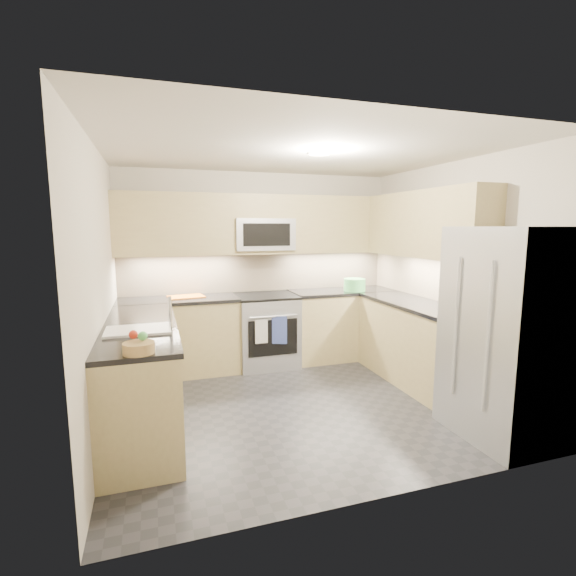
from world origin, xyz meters
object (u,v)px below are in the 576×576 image
(gas_range, at_px, (266,331))
(utensil_bowl, at_px, (355,285))
(refrigerator, at_px, (506,334))
(fruit_basket, at_px, (139,348))
(cutting_board, at_px, (186,297))
(microwave, at_px, (263,234))

(gas_range, bearing_deg, utensil_bowl, -4.86)
(refrigerator, xyz_separation_m, fruit_basket, (-2.93, 0.25, 0.08))
(refrigerator, distance_m, utensil_bowl, 2.34)
(refrigerator, bearing_deg, utensil_bowl, 95.94)
(utensil_bowl, distance_m, cutting_board, 2.21)
(gas_range, bearing_deg, fruit_basket, -124.19)
(cutting_board, distance_m, fruit_basket, 2.31)
(cutting_board, bearing_deg, refrigerator, -45.79)
(gas_range, height_order, cutting_board, cutting_board)
(microwave, relative_size, refrigerator, 0.42)
(gas_range, distance_m, fruit_basket, 2.68)
(microwave, xyz_separation_m, fruit_basket, (-1.48, -2.30, -0.72))
(microwave, bearing_deg, refrigerator, -60.38)
(microwave, height_order, refrigerator, microwave)
(refrigerator, distance_m, fruit_basket, 2.94)
(gas_range, height_order, fruit_basket, fruit_basket)
(gas_range, distance_m, cutting_board, 1.11)
(utensil_bowl, distance_m, fruit_basket, 3.39)
(fruit_basket, bearing_deg, cutting_board, 77.87)
(refrigerator, xyz_separation_m, utensil_bowl, (-0.24, 2.32, 0.12))
(microwave, bearing_deg, gas_range, -90.00)
(microwave, distance_m, fruit_basket, 2.83)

